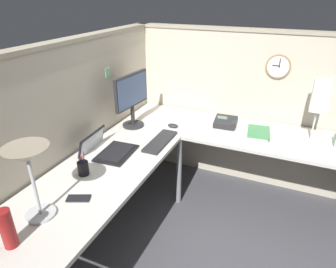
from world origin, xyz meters
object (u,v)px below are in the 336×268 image
object	(u,v)px
pen_cup	(83,168)
wall_clock	(278,67)
desk_lamp_dome	(28,161)
monitor	(132,96)
computer_mouse	(173,126)
cell_phone	(79,198)
book_stack	(258,133)
thermos_flask	(7,229)
desk_lamp_paper	(320,97)
keyboard	(160,141)
office_phone	(226,123)
laptop	(106,149)

from	to	relation	value
pen_cup	wall_clock	distance (m)	1.91
desk_lamp_dome	monitor	bearing A→B (deg)	5.51
computer_mouse	cell_phone	bearing A→B (deg)	174.06
desk_lamp_dome	book_stack	world-z (taller)	desk_lamp_dome
cell_phone	book_stack	size ratio (longest dim) A/B	0.48
computer_mouse	thermos_flask	bearing A→B (deg)	173.20
thermos_flask	desk_lamp_paper	size ratio (longest dim) A/B	0.42
book_stack	pen_cup	bearing A→B (deg)	137.46
keyboard	thermos_flask	xyz separation A→B (m)	(-1.32, 0.22, 0.10)
pen_cup	desk_lamp_paper	size ratio (longest dim) A/B	0.34
desk_lamp_dome	cell_phone	size ratio (longest dim) A/B	3.09
monitor	keyboard	size ratio (longest dim) A/B	1.16
office_phone	desk_lamp_paper	xyz separation A→B (m)	(0.01, -0.74, 0.35)
cell_phone	office_phone	size ratio (longest dim) A/B	0.67
keyboard	thermos_flask	bearing A→B (deg)	170.38
keyboard	desk_lamp_paper	world-z (taller)	desk_lamp_paper
book_stack	wall_clock	bearing A→B (deg)	-9.01
pen_cup	thermos_flask	distance (m)	0.68
desk_lamp_dome	wall_clock	world-z (taller)	wall_clock
thermos_flask	book_stack	xyz separation A→B (m)	(1.79, -0.95, -0.09)
thermos_flask	desk_lamp_dome	bearing A→B (deg)	8.39
laptop	thermos_flask	xyz separation A→B (m)	(-1.00, -0.11, 0.09)
monitor	pen_cup	bearing A→B (deg)	-174.18
pen_cup	thermos_flask	bearing A→B (deg)	-173.89
pen_cup	keyboard	bearing A→B (deg)	-24.01
desk_lamp_dome	thermos_flask	bearing A→B (deg)	-171.61
keyboard	wall_clock	xyz separation A→B (m)	(0.85, -0.79, 0.53)
monitor	wall_clock	world-z (taller)	wall_clock
office_phone	keyboard	bearing A→B (deg)	141.96
thermos_flask	wall_clock	distance (m)	2.43
laptop	cell_phone	xyz separation A→B (m)	(-0.57, -0.18, -0.02)
desk_lamp_paper	keyboard	bearing A→B (deg)	115.63
desk_lamp_dome	office_phone	world-z (taller)	desk_lamp_dome
laptop	pen_cup	size ratio (longest dim) A/B	2.23
computer_mouse	pen_cup	world-z (taller)	pen_cup
cell_phone	thermos_flask	world-z (taller)	thermos_flask
keyboard	book_stack	size ratio (longest dim) A/B	1.45
book_stack	office_phone	bearing A→B (deg)	74.52
desk_lamp_dome	cell_phone	world-z (taller)	desk_lamp_dome
laptop	office_phone	world-z (taller)	laptop
computer_mouse	desk_lamp_paper	size ratio (longest dim) A/B	0.20
office_phone	desk_lamp_dome	bearing A→B (deg)	157.46
monitor	book_stack	size ratio (longest dim) A/B	1.68
keyboard	thermos_flask	size ratio (longest dim) A/B	1.95
pen_cup	thermos_flask	size ratio (longest dim) A/B	0.82
laptop	office_phone	xyz separation A→B (m)	(0.87, -0.76, 0.01)
desk_lamp_dome	wall_clock	size ratio (longest dim) A/B	2.02
desk_lamp_dome	office_phone	xyz separation A→B (m)	(1.64, -0.68, -0.33)
book_stack	desk_lamp_paper	xyz separation A→B (m)	(0.09, -0.43, 0.36)
cell_phone	computer_mouse	bearing A→B (deg)	-29.67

